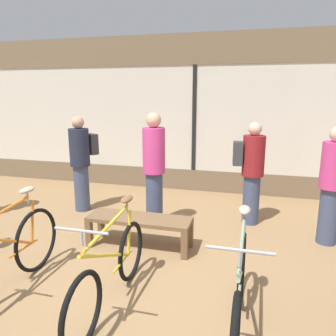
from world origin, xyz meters
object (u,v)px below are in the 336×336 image
object	(u,v)px
display_bench	(139,222)
customer_by_window	(154,168)
bicycle_right	(239,293)
customer_near_bench	(251,170)
bicycle_left	(7,256)
customer_near_rack	(332,184)
customer_mid_floor	(81,161)
bicycle_center	(111,271)

from	to	relation	value
display_bench	customer_by_window	xyz separation A→B (m)	(-0.02, 0.74, 0.59)
bicycle_right	display_bench	world-z (taller)	bicycle_right
bicycle_right	customer_by_window	world-z (taller)	customer_by_window
customer_near_bench	bicycle_left	bearing A→B (deg)	-132.61
customer_near_rack	customer_mid_floor	distance (m)	3.95
customer_near_bench	customer_mid_floor	bearing A→B (deg)	-177.36
bicycle_center	customer_by_window	bearing A→B (deg)	95.42
bicycle_center	bicycle_right	xyz separation A→B (m)	(1.21, -0.06, 0.01)
bicycle_left	bicycle_center	xyz separation A→B (m)	(1.14, 0.06, -0.03)
customer_near_rack	bicycle_left	bearing A→B (deg)	-148.35
display_bench	customer_near_bench	distance (m)	1.95
bicycle_right	customer_mid_floor	world-z (taller)	customer_mid_floor
display_bench	bicycle_right	bearing A→B (deg)	-44.06
bicycle_right	customer_by_window	size ratio (longest dim) A/B	0.99
bicycle_left	display_bench	xyz separation A→B (m)	(0.96, 1.34, -0.06)
display_bench	customer_by_window	world-z (taller)	customer_by_window
bicycle_right	customer_mid_floor	distance (m)	3.79
bicycle_right	customer_by_window	bearing A→B (deg)	124.03
display_bench	customer_mid_floor	xyz separation A→B (m)	(-1.46, 1.11, 0.55)
bicycle_center	customer_mid_floor	xyz separation A→B (m)	(-1.64, 2.39, 0.53)
bicycle_center	display_bench	size ratio (longest dim) A/B	1.23
customer_by_window	customer_near_rack	bearing A→B (deg)	1.05
display_bench	customer_mid_floor	world-z (taller)	customer_mid_floor
customer_near_bench	bicycle_center	bearing A→B (deg)	-116.19
customer_near_rack	display_bench	bearing A→B (deg)	-162.49
bicycle_right	bicycle_center	bearing A→B (deg)	177.02
bicycle_center	customer_near_bench	world-z (taller)	customer_near_bench
customer_near_rack	customer_near_bench	bearing A→B (deg)	156.44
customer_by_window	customer_near_bench	size ratio (longest dim) A/B	1.09
customer_near_rack	bicycle_center	bearing A→B (deg)	-138.23
bicycle_center	customer_by_window	xyz separation A→B (m)	(-0.19, 2.01, 0.56)
display_bench	customer_near_rack	size ratio (longest dim) A/B	0.86
bicycle_center	customer_near_rack	size ratio (longest dim) A/B	1.06
bicycle_left	customer_near_bench	world-z (taller)	customer_near_bench
display_bench	customer_by_window	size ratio (longest dim) A/B	0.79
bicycle_center	customer_near_rack	world-z (taller)	customer_near_rack
bicycle_left	bicycle_center	bearing A→B (deg)	3.24
bicycle_right	customer_by_window	distance (m)	2.56
display_bench	bicycle_left	bearing A→B (deg)	-125.75
bicycle_right	display_bench	size ratio (longest dim) A/B	1.25
customer_by_window	customer_near_bench	distance (m)	1.52
customer_mid_floor	customer_near_bench	world-z (taller)	customer_mid_floor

